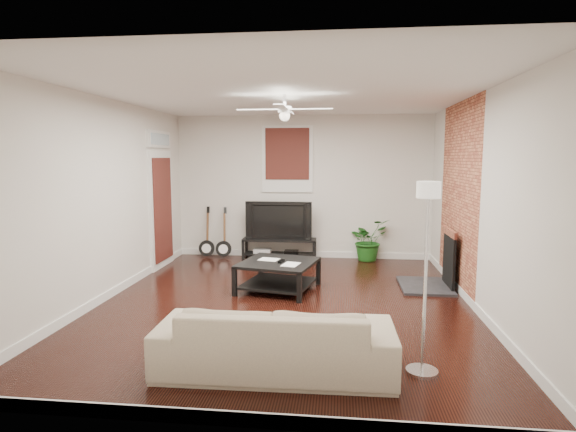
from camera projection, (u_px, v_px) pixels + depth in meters
The scene contains 14 objects.
room at pixel (285, 201), 6.22m from camera, with size 5.01×6.01×2.81m.
brick_accent at pixel (458, 197), 6.93m from camera, with size 0.02×2.20×2.80m, color brown.
fireplace at pixel (436, 258), 7.08m from camera, with size 0.80×1.10×0.92m, color black.
window_back at pixel (287, 159), 9.12m from camera, with size 1.00×0.06×1.30m, color #3F1611.
door_left at pixel (162, 198), 8.38m from camera, with size 0.08×1.00×2.50m, color white.
tv_stand at pixel (279, 249), 9.16m from camera, with size 1.43×0.38×0.40m, color black.
tv at pixel (279, 220), 9.11m from camera, with size 1.28×0.17×0.74m, color black.
coffee_table at pixel (278, 276), 6.98m from camera, with size 1.04×1.04×0.44m, color black.
sofa at pixel (276, 338), 4.32m from camera, with size 2.18×0.85×0.64m, color #C6AB94.
floor_lamp at pixel (425, 279), 4.20m from camera, with size 0.29×0.29×1.78m, color silver, non-canonical shape.
potted_plant at pixel (368, 240), 8.98m from camera, with size 0.73×0.63×0.81m, color #1C5A19.
guitar_left at pixel (206, 232), 9.25m from camera, with size 0.31×0.22×1.01m, color black, non-canonical shape.
guitar_right at pixel (223, 233), 9.18m from camera, with size 0.31×0.22×1.01m, color black, non-canonical shape.
ceiling_fan at pixel (285, 110), 6.07m from camera, with size 1.24×1.24×0.32m, color white, non-canonical shape.
Camera 1 is at (0.73, -6.16, 1.98)m, focal length 29.07 mm.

